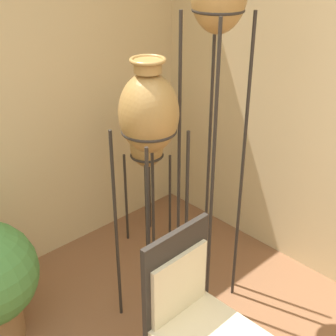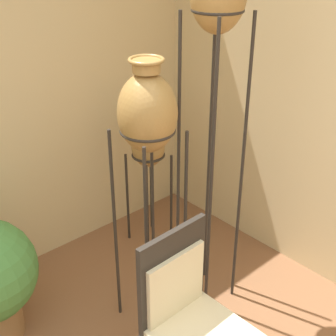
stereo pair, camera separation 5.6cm
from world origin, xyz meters
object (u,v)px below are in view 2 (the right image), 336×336
at_px(vase_stand_tall, 218,2).
at_px(vase_stand_medium, 147,118).
at_px(vase_stand_short, 148,148).
at_px(chair, 194,318).

xyz_separation_m(vase_stand_tall, vase_stand_medium, (-0.40, 0.10, -0.55)).
height_order(vase_stand_tall, vase_stand_short, vase_stand_tall).
height_order(vase_stand_short, chair, vase_stand_short).
relative_size(vase_stand_tall, vase_stand_medium, 1.36).
relative_size(vase_stand_tall, vase_stand_short, 2.16).
bearing_deg(chair, vase_stand_tall, 37.41).
relative_size(vase_stand_tall, chair, 2.29).
bearing_deg(vase_stand_medium, chair, -110.93).
bearing_deg(chair, vase_stand_medium, 67.65).
distance_m(vase_stand_tall, vase_stand_short, 1.35).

